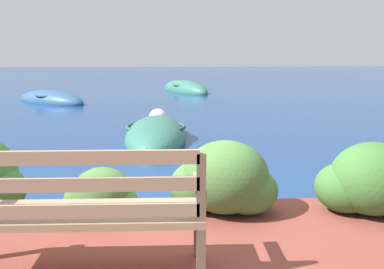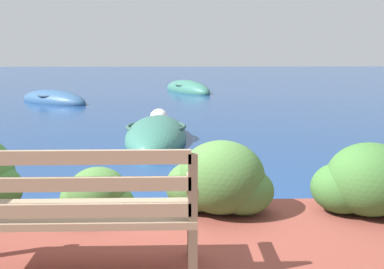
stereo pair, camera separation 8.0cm
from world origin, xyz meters
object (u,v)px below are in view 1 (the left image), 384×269
(park_bench, at_px, (85,209))
(rowboat_far, at_px, (185,90))
(mooring_buoy, at_px, (158,118))
(rowboat_nearest, at_px, (156,137))
(rowboat_mid, at_px, (51,101))

(park_bench, height_order, rowboat_far, park_bench)
(rowboat_far, height_order, mooring_buoy, rowboat_far)
(rowboat_nearest, bearing_deg, rowboat_mid, -147.55)
(park_bench, height_order, mooring_buoy, park_bench)
(rowboat_far, xyz_separation_m, mooring_buoy, (-0.83, -7.44, 0.01))
(rowboat_nearest, height_order, rowboat_far, rowboat_far)
(park_bench, xyz_separation_m, rowboat_mid, (-3.56, 11.61, -0.64))
(rowboat_nearest, bearing_deg, mooring_buoy, -178.03)
(park_bench, distance_m, rowboat_nearest, 5.57)
(rowboat_mid, distance_m, mooring_buoy, 5.34)
(rowboat_mid, bearing_deg, park_bench, -37.07)
(rowboat_mid, bearing_deg, mooring_buoy, -9.97)
(rowboat_nearest, distance_m, mooring_buoy, 2.25)
(park_bench, height_order, rowboat_mid, park_bench)
(rowboat_nearest, relative_size, mooring_buoy, 5.88)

